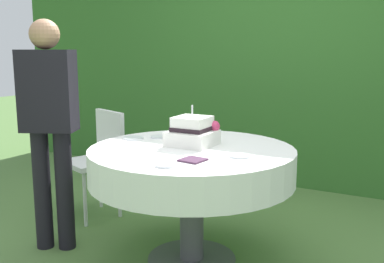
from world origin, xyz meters
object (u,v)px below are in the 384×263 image
(wedding_cake, at_px, (193,132))
(serving_plate_far, at_px, (240,156))
(cake_table, at_px, (192,166))
(serving_plate_right, at_px, (166,165))
(standing_person, at_px, (49,120))
(serving_plate_near, at_px, (133,138))
(napkin_stack, at_px, (193,160))
(serving_plate_left, at_px, (159,137))
(garden_chair, at_px, (100,153))

(wedding_cake, bearing_deg, serving_plate_far, -22.02)
(cake_table, xyz_separation_m, serving_plate_far, (0.37, -0.08, 0.13))
(serving_plate_far, distance_m, serving_plate_right, 0.48)
(cake_table, distance_m, standing_person, 1.03)
(wedding_cake, xyz_separation_m, serving_plate_near, (-0.47, -0.01, -0.08))
(napkin_stack, bearing_deg, serving_plate_near, 151.45)
(serving_plate_near, bearing_deg, wedding_cake, 1.22)
(cake_table, distance_m, wedding_cake, 0.22)
(serving_plate_left, distance_m, serving_plate_right, 0.81)
(napkin_stack, bearing_deg, garden_chair, 150.91)
(serving_plate_far, bearing_deg, garden_chair, 161.59)
(standing_person, bearing_deg, serving_plate_near, 37.97)
(cake_table, bearing_deg, napkin_stack, -60.74)
(serving_plate_near, bearing_deg, serving_plate_far, -9.83)
(serving_plate_near, bearing_deg, standing_person, -142.03)
(serving_plate_far, bearing_deg, serving_plate_left, 159.92)
(cake_table, bearing_deg, serving_plate_right, -78.76)
(cake_table, distance_m, serving_plate_far, 0.40)
(wedding_cake, distance_m, serving_plate_right, 0.57)
(wedding_cake, distance_m, serving_plate_left, 0.36)
(serving_plate_far, xyz_separation_m, serving_plate_right, (-0.27, -0.39, 0.00))
(cake_table, bearing_deg, serving_plate_far, -12.74)
(serving_plate_far, relative_size, serving_plate_left, 1.06)
(napkin_stack, height_order, standing_person, standing_person)
(napkin_stack, distance_m, garden_chair, 1.46)
(serving_plate_near, distance_m, napkin_stack, 0.77)
(cake_table, height_order, standing_person, standing_person)
(wedding_cake, relative_size, serving_plate_far, 2.27)
(napkin_stack, bearing_deg, wedding_cake, 117.91)
(standing_person, bearing_deg, wedding_cake, 21.29)
(serving_plate_near, relative_size, serving_plate_far, 1.13)
(cake_table, bearing_deg, serving_plate_left, 153.23)
(serving_plate_near, relative_size, serving_plate_right, 1.27)
(cake_table, relative_size, serving_plate_near, 9.22)
(napkin_stack, bearing_deg, serving_plate_left, 137.89)
(serving_plate_near, relative_size, napkin_stack, 1.11)
(cake_table, height_order, garden_chair, garden_chair)
(garden_chair, bearing_deg, cake_table, -20.23)
(wedding_cake, xyz_separation_m, serving_plate_right, (0.13, -0.55, -0.08))
(cake_table, xyz_separation_m, garden_chair, (-1.09, 0.40, -0.12))
(serving_plate_right, bearing_deg, serving_plate_far, 55.23)
(wedding_cake, xyz_separation_m, napkin_stack, (0.20, -0.38, -0.08))
(serving_plate_right, bearing_deg, garden_chair, 143.52)
(wedding_cake, bearing_deg, serving_plate_right, -77.08)
(serving_plate_right, height_order, napkin_stack, serving_plate_right)
(serving_plate_far, distance_m, napkin_stack, 0.29)
(wedding_cake, height_order, standing_person, standing_person)
(serving_plate_right, distance_m, standing_person, 1.08)
(napkin_stack, distance_m, standing_person, 1.13)
(wedding_cake, relative_size, serving_plate_near, 2.01)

